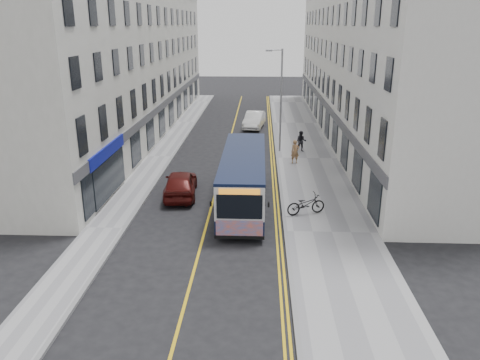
# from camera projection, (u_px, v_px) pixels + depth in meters

# --- Properties ---
(ground) EXTENTS (140.00, 140.00, 0.00)m
(ground) POSITION_uv_depth(u_px,v_px,m) (207.00, 222.00, 24.28)
(ground) COLOR black
(ground) RESTS_ON ground
(pavement_east) EXTENTS (4.50, 64.00, 0.12)m
(pavement_east) POSITION_uv_depth(u_px,v_px,m) (307.00, 159.00, 35.37)
(pavement_east) COLOR gray
(pavement_east) RESTS_ON ground
(pavement_west) EXTENTS (2.00, 64.00, 0.12)m
(pavement_west) POSITION_uv_depth(u_px,v_px,m) (160.00, 157.00, 35.84)
(pavement_west) COLOR gray
(pavement_west) RESTS_ON ground
(kerb_east) EXTENTS (0.18, 64.00, 0.13)m
(kerb_east) POSITION_uv_depth(u_px,v_px,m) (277.00, 158.00, 35.46)
(kerb_east) COLOR slate
(kerb_east) RESTS_ON ground
(kerb_west) EXTENTS (0.18, 64.00, 0.13)m
(kerb_west) POSITION_uv_depth(u_px,v_px,m) (173.00, 157.00, 35.80)
(kerb_west) COLOR slate
(kerb_west) RESTS_ON ground
(road_centre_line) EXTENTS (0.12, 64.00, 0.01)m
(road_centre_line) POSITION_uv_depth(u_px,v_px,m) (225.00, 158.00, 35.65)
(road_centre_line) COLOR gold
(road_centre_line) RESTS_ON ground
(road_dbl_yellow_inner) EXTENTS (0.10, 64.00, 0.01)m
(road_dbl_yellow_inner) POSITION_uv_depth(u_px,v_px,m) (271.00, 159.00, 35.50)
(road_dbl_yellow_inner) COLOR gold
(road_dbl_yellow_inner) RESTS_ON ground
(road_dbl_yellow_outer) EXTENTS (0.10, 64.00, 0.01)m
(road_dbl_yellow_outer) POSITION_uv_depth(u_px,v_px,m) (274.00, 159.00, 35.49)
(road_dbl_yellow_outer) COLOR gold
(road_dbl_yellow_outer) RESTS_ON ground
(terrace_east) EXTENTS (6.00, 46.00, 13.00)m
(terrace_east) POSITION_uv_depth(u_px,v_px,m) (360.00, 62.00, 41.62)
(terrace_east) COLOR silver
(terrace_east) RESTS_ON ground
(terrace_west) EXTENTS (6.00, 46.00, 13.00)m
(terrace_west) POSITION_uv_depth(u_px,v_px,m) (133.00, 61.00, 42.48)
(terrace_west) COLOR silver
(terrace_west) RESTS_ON ground
(streetlamp) EXTENTS (1.32, 0.18, 8.00)m
(streetlamp) POSITION_uv_depth(u_px,v_px,m) (280.00, 97.00, 35.97)
(streetlamp) COLOR gray
(streetlamp) RESTS_ON ground
(city_bus) EXTENTS (2.39, 10.24, 2.97)m
(city_bus) POSITION_uv_depth(u_px,v_px,m) (244.00, 177.00, 26.08)
(city_bus) COLOR black
(city_bus) RESTS_ON ground
(bicycle) EXTENTS (2.26, 1.40, 1.12)m
(bicycle) POSITION_uv_depth(u_px,v_px,m) (306.00, 204.00, 24.78)
(bicycle) COLOR black
(bicycle) RESTS_ON pavement_east
(pedestrian_near) EXTENTS (0.70, 0.54, 1.71)m
(pedestrian_near) POSITION_uv_depth(u_px,v_px,m) (295.00, 152.00, 33.77)
(pedestrian_near) COLOR #9B6F46
(pedestrian_near) RESTS_ON pavement_east
(pedestrian_far) EXTENTS (0.89, 0.74, 1.65)m
(pedestrian_far) POSITION_uv_depth(u_px,v_px,m) (301.00, 141.00, 36.88)
(pedestrian_far) COLOR black
(pedestrian_far) RESTS_ON pavement_east
(car_white) EXTENTS (2.27, 4.90, 1.55)m
(car_white) POSITION_uv_depth(u_px,v_px,m) (254.00, 120.00, 45.89)
(car_white) COLOR silver
(car_white) RESTS_ON ground
(car_maroon) EXTENTS (2.24, 4.73, 1.56)m
(car_maroon) POSITION_uv_depth(u_px,v_px,m) (180.00, 183.00, 27.68)
(car_maroon) COLOR #470E0B
(car_maroon) RESTS_ON ground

